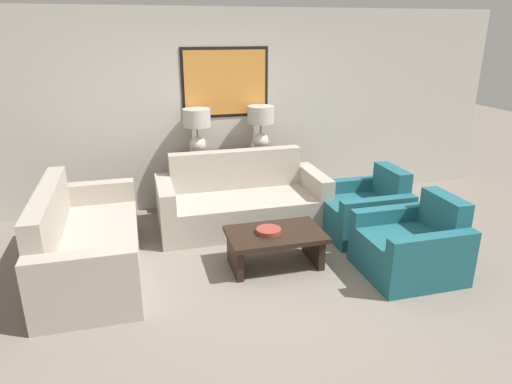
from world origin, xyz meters
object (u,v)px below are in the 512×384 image
Objects in this scene: console_table at (231,180)px; armchair_near_camera at (412,248)px; table_lamp_right at (261,122)px; decorative_bowl at (269,231)px; couch_by_back_wall at (242,203)px; couch_by_side at (86,245)px; armchair_near_back_wall at (365,212)px; table_lamp_left at (197,125)px; coffee_table at (275,242)px.

armchair_near_camera reaches higher than console_table.
decorative_bowl is at bearing -103.06° from table_lamp_right.
couch_by_back_wall reaches higher than decorative_bowl.
table_lamp_right is at bearing -0.00° from console_table.
armchair_near_back_wall is at bearing 2.01° from couch_by_side.
armchair_near_back_wall is (0.95, -1.29, -0.91)m from table_lamp_right.
table_lamp_left is (-0.43, -0.00, 0.79)m from console_table.
table_lamp_right is 1.19m from couch_by_back_wall.
armchair_near_back_wall is (1.39, -0.62, -0.02)m from couch_by_back_wall.
couch_by_side is at bearing -134.45° from table_lamp_left.
table_lamp_left is 0.67× the size of armchair_near_back_wall.
table_lamp_right is 0.67× the size of armchair_near_back_wall.
table_lamp_left is 0.87m from table_lamp_right.
couch_by_back_wall is 2.27× the size of armchair_near_camera.
coffee_table is 0.15m from decorative_bowl.
armchair_near_camera is (3.19, -0.89, -0.02)m from couch_by_side.
armchair_near_camera is (0.95, -2.29, -0.91)m from table_lamp_right.
table_lamp_left reaches higher than armchair_near_camera.
couch_by_back_wall is 2.27× the size of armchair_near_back_wall.
coffee_table is 1.39m from armchair_near_camera.
console_table is 1.47× the size of armchair_near_back_wall.
decorative_bowl is (0.02, -1.79, 0.01)m from console_table.
table_lamp_right is 1.84m from armchair_near_back_wall.
coffee_table is (-0.34, -1.79, -0.91)m from table_lamp_right.
couch_by_side is (-2.24, -1.40, -0.89)m from table_lamp_right.
armchair_near_back_wall is 1.00× the size of armchair_near_camera.
couch_by_side is at bearing -142.23° from console_table.
table_lamp_left reaches higher than console_table.
table_lamp_left reaches higher than decorative_bowl.
coffee_table is at bearing -158.84° from armchair_near_back_wall.
decorative_bowl is at bearing -75.86° from table_lamp_left.
armchair_near_back_wall is at bearing 20.16° from decorative_bowl.
table_lamp_right is 2.79m from couch_by_side.
console_table is 1.35× the size of coffee_table.
armchair_near_back_wall is at bearing -24.22° from couch_by_back_wall.
armchair_near_camera reaches higher than decorative_bowl.
couch_by_back_wall is 2.08× the size of coffee_table.
table_lamp_left reaches higher than couch_by_back_wall.
decorative_bowl is (-0.07, -0.00, 0.13)m from coffee_table.
console_table is 1.47× the size of armchair_near_camera.
table_lamp_left and table_lamp_right have the same top height.
couch_by_side reaches higher than armchair_near_back_wall.
table_lamp_left is 0.67× the size of armchair_near_camera.
couch_by_back_wall is at bearing -56.90° from table_lamp_left.
console_table is 5.18× the size of decorative_bowl.
decorative_bowl is 0.28× the size of armchair_near_back_wall.
table_lamp_right is (0.87, 0.00, 0.00)m from table_lamp_left.
couch_by_back_wall is 8.00× the size of decorative_bowl.
coffee_table is (1.90, -0.39, -0.02)m from couch_by_side.
table_lamp_left is 2.15m from couch_by_side.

